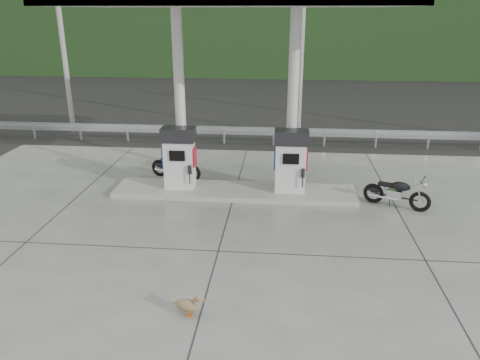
# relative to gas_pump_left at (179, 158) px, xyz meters

# --- Properties ---
(ground) EXTENTS (160.00, 160.00, 0.00)m
(ground) POSITION_rel_gas_pump_left_xyz_m (1.60, -2.50, -1.07)
(ground) COLOR black
(ground) RESTS_ON ground
(forecourt_apron) EXTENTS (18.00, 14.00, 0.02)m
(forecourt_apron) POSITION_rel_gas_pump_left_xyz_m (1.60, -2.50, -1.06)
(forecourt_apron) COLOR slate
(forecourt_apron) RESTS_ON ground
(pump_island) EXTENTS (7.00, 1.40, 0.15)m
(pump_island) POSITION_rel_gas_pump_left_xyz_m (1.60, 0.00, -0.98)
(pump_island) COLOR gray
(pump_island) RESTS_ON forecourt_apron
(gas_pump_left) EXTENTS (0.95, 0.55, 1.80)m
(gas_pump_left) POSITION_rel_gas_pump_left_xyz_m (0.00, 0.00, 0.00)
(gas_pump_left) COLOR silver
(gas_pump_left) RESTS_ON pump_island
(gas_pump_right) EXTENTS (0.95, 0.55, 1.80)m
(gas_pump_right) POSITION_rel_gas_pump_left_xyz_m (3.20, 0.00, 0.00)
(gas_pump_right) COLOR silver
(gas_pump_right) RESTS_ON pump_island
(canopy_column_left) EXTENTS (0.30, 0.30, 5.00)m
(canopy_column_left) POSITION_rel_gas_pump_left_xyz_m (0.00, 0.40, 1.60)
(canopy_column_left) COLOR silver
(canopy_column_left) RESTS_ON pump_island
(canopy_column_right) EXTENTS (0.30, 0.30, 5.00)m
(canopy_column_right) POSITION_rel_gas_pump_left_xyz_m (3.20, 0.40, 1.60)
(canopy_column_right) COLOR silver
(canopy_column_right) RESTS_ON pump_island
(guardrail) EXTENTS (26.00, 0.16, 1.42)m
(guardrail) POSITION_rel_gas_pump_left_xyz_m (1.60, 5.50, -0.36)
(guardrail) COLOR #A0A3A8
(guardrail) RESTS_ON ground
(road) EXTENTS (60.00, 7.00, 0.01)m
(road) POSITION_rel_gas_pump_left_xyz_m (1.60, 9.00, -1.07)
(road) COLOR black
(road) RESTS_ON ground
(utility_pole_a) EXTENTS (0.22, 0.22, 8.00)m
(utility_pole_a) POSITION_rel_gas_pump_left_xyz_m (-6.40, 7.00, 2.93)
(utility_pole_a) COLOR gray
(utility_pole_a) RESTS_ON ground
(utility_pole_b) EXTENTS (0.22, 0.22, 8.00)m
(utility_pole_b) POSITION_rel_gas_pump_left_xyz_m (3.60, 7.00, 2.93)
(utility_pole_b) COLOR gray
(utility_pole_b) RESTS_ON ground
(tree_band) EXTENTS (80.00, 6.00, 6.00)m
(tree_band) POSITION_rel_gas_pump_left_xyz_m (1.60, 27.50, 1.93)
(tree_band) COLOR black
(tree_band) RESTS_ON ground
(forested_hills) EXTENTS (100.00, 40.00, 140.00)m
(forested_hills) POSITION_rel_gas_pump_left_xyz_m (1.60, 57.50, -1.07)
(forested_hills) COLOR black
(forested_hills) RESTS_ON ground
(motorcycle_left) EXTENTS (1.74, 1.01, 0.79)m
(motorcycle_left) POSITION_rel_gas_pump_left_xyz_m (-0.40, 1.15, -0.66)
(motorcycle_left) COLOR black
(motorcycle_left) RESTS_ON forecourt_apron
(motorcycle_right) EXTENTS (1.75, 1.19, 0.80)m
(motorcycle_right) POSITION_rel_gas_pump_left_xyz_m (6.08, -0.55, -0.65)
(motorcycle_right) COLOR black
(motorcycle_right) RESTS_ON forecourt_apron
(duck) EXTENTS (0.55, 0.27, 0.38)m
(duck) POSITION_rel_gas_pump_left_xyz_m (1.38, -5.86, -0.86)
(duck) COLOR brown
(duck) RESTS_ON forecourt_apron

